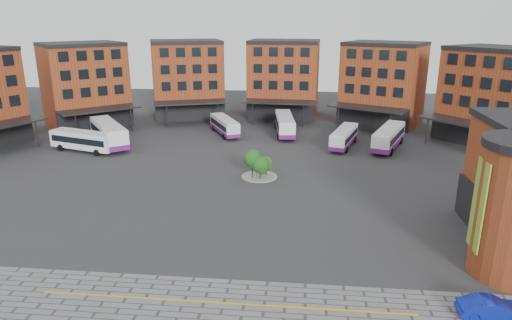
# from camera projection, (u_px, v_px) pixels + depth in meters

# --- Properties ---
(ground) EXTENTS (160.00, 160.00, 0.00)m
(ground) POSITION_uv_depth(u_px,v_px,m) (228.00, 217.00, 44.78)
(ground) COLOR #28282B
(ground) RESTS_ON ground
(yellow_line) EXTENTS (26.00, 0.15, 0.02)m
(yellow_line) POSITION_uv_depth(u_px,v_px,m) (224.00, 303.00, 31.29)
(yellow_line) COLOR gold
(yellow_line) RESTS_ON paving_zone
(main_building) EXTENTS (94.14, 42.48, 14.60)m
(main_building) POSITION_uv_depth(u_px,v_px,m) (235.00, 86.00, 79.35)
(main_building) COLOR brown
(main_building) RESTS_ON ground
(tree_island) EXTENTS (4.40, 4.40, 3.66)m
(tree_island) POSITION_uv_depth(u_px,v_px,m) (258.00, 164.00, 54.90)
(tree_island) COLOR gray
(tree_island) RESTS_ON ground
(bus_a) EXTENTS (10.73, 5.42, 2.97)m
(bus_a) POSITION_uv_depth(u_px,v_px,m) (83.00, 140.00, 66.08)
(bus_a) COLOR white
(bus_a) RESTS_ON ground
(bus_b) EXTENTS (9.71, 11.77, 3.52)m
(bus_b) POSITION_uv_depth(u_px,v_px,m) (109.00, 133.00, 69.16)
(bus_b) COLOR white
(bus_b) RESTS_ON ground
(bus_c) EXTENTS (6.42, 9.83, 2.77)m
(bus_c) POSITION_uv_depth(u_px,v_px,m) (225.00, 125.00, 75.82)
(bus_c) COLOR white
(bus_c) RESTS_ON ground
(bus_d) EXTENTS (3.91, 11.55, 3.19)m
(bus_d) POSITION_uv_depth(u_px,v_px,m) (285.00, 124.00, 75.78)
(bus_d) COLOR white
(bus_d) RESTS_ON ground
(bus_e) EXTENTS (5.05, 10.04, 2.76)m
(bus_e) POSITION_uv_depth(u_px,v_px,m) (344.00, 137.00, 68.62)
(bus_e) COLOR white
(bus_e) RESTS_ON ground
(bus_f) EXTENTS (6.59, 11.41, 3.17)m
(bus_f) POSITION_uv_depth(u_px,v_px,m) (389.00, 137.00, 67.69)
(bus_f) COLOR silver
(bus_f) RESTS_ON ground
(blue_car) EXTENTS (4.24, 1.59, 1.38)m
(blue_car) POSITION_uv_depth(u_px,v_px,m) (491.00, 308.00, 29.63)
(blue_car) COLOR #0B1B97
(blue_car) RESTS_ON ground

